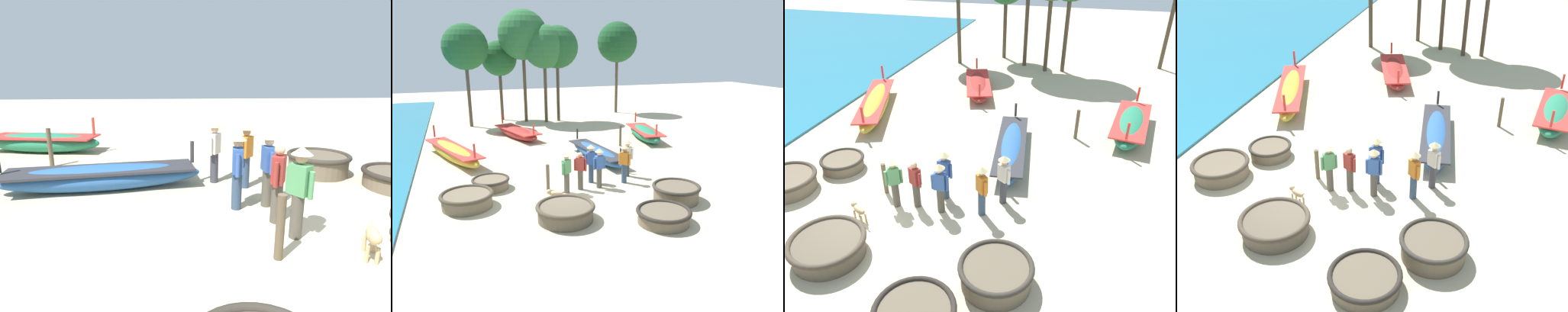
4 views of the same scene
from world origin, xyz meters
TOP-DOWN VIEW (x-y plane):
  - ground_plane at (0.00, 0.00)m, footprint 80.00×80.00m
  - coracle_center at (2.70, -2.56)m, footprint 1.83×1.83m
  - coracle_far_right at (-0.29, -1.30)m, footprint 2.00×2.00m
  - coracle_nearest at (-3.36, 0.90)m, footprint 1.91×1.91m
  - coracle_front_left at (-2.37, 2.53)m, footprint 1.53×1.53m
  - coracle_weathered at (4.11, -1.04)m, footprint 1.81×1.81m
  - long_boat_white_hull at (3.20, 5.06)m, footprint 1.68×5.17m
  - long_boat_ochre_hull at (0.12, 11.27)m, footprint 2.54×4.76m
  - long_boat_green_hull at (7.61, 8.26)m, footprint 1.95×4.60m
  - long_boat_blue_hull at (-3.77, 7.41)m, footprint 3.02×5.97m
  - fisherman_with_hat at (3.08, 1.40)m, footprint 0.40×0.40m
  - fisherman_crouching at (0.45, 1.10)m, footprint 0.45×0.37m
  - fisherman_standing_left at (3.55, 2.14)m, footprint 0.45×0.38m
  - fisherman_by_coracle at (1.76, 1.90)m, footprint 0.52×0.36m
  - fisherman_standing_right at (1.07, 1.25)m, footprint 0.47×0.36m
  - fisherman_hauling at (1.86, 1.20)m, footprint 0.53×0.36m
  - dog at (-0.29, 0.17)m, footprint 0.63×0.42m
  - mooring_post_mid_beach at (-0.19, 1.62)m, footprint 0.14×0.14m
  - mooring_post_inland at (5.46, 7.17)m, footprint 0.14×0.14m

SIDE VIEW (x-z plane):
  - ground_plane at x=0.00m, z-range 0.00..0.00m
  - coracle_front_left at x=-2.37m, z-range 0.02..0.48m
  - coracle_center at x=2.70m, z-range 0.02..0.51m
  - coracle_nearest at x=-3.36m, z-range 0.03..0.58m
  - coracle_far_right at x=-0.29m, z-range 0.03..0.59m
  - long_boat_white_hull at x=3.20m, z-range -0.24..0.92m
  - long_boat_ochre_hull at x=0.12m, z-range -0.25..0.93m
  - coracle_weathered at x=4.11m, z-range 0.03..0.66m
  - dog at x=-0.29m, z-range 0.10..0.64m
  - long_boat_green_hull at x=7.61m, z-range -0.29..1.07m
  - long_boat_blue_hull at x=-3.77m, z-range -0.30..1.09m
  - mooring_post_mid_beach at x=-0.19m, z-range 0.00..1.08m
  - mooring_post_inland at x=5.46m, z-range 0.00..1.26m
  - fisherman_standing_right at x=1.07m, z-range 0.05..1.62m
  - fisherman_with_hat at x=3.08m, z-range 0.12..1.79m
  - fisherman_crouching at x=0.45m, z-range 0.12..1.79m
  - fisherman_standing_left at x=3.55m, z-range 0.12..1.79m
  - fisherman_by_coracle at x=1.76m, z-range 0.12..1.79m
  - fisherman_hauling at x=1.86m, z-range 0.12..1.79m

